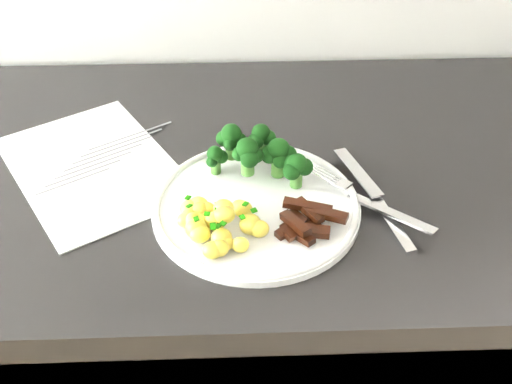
% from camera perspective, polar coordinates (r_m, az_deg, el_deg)
% --- Properties ---
extents(counter, '(2.37, 0.59, 0.89)m').
position_cam_1_polar(counter, '(1.20, -5.60, -14.95)').
color(counter, black).
rests_on(counter, ground).
extents(recipe_paper, '(0.32, 0.34, 0.00)m').
position_cam_1_polar(recipe_paper, '(0.90, -14.64, 2.29)').
color(recipe_paper, white).
rests_on(recipe_paper, counter).
extents(plate, '(0.27, 0.27, 0.02)m').
position_cam_1_polar(plate, '(0.79, 0.00, -1.25)').
color(plate, white).
rests_on(plate, counter).
extents(broccoli, '(0.14, 0.09, 0.06)m').
position_cam_1_polar(broccoli, '(0.82, 0.38, 3.71)').
color(broccoli, '#3C6E28').
rests_on(broccoli, plate).
extents(potatoes, '(0.11, 0.10, 0.04)m').
position_cam_1_polar(potatoes, '(0.75, -3.74, -2.75)').
color(potatoes, '#FFE352').
rests_on(potatoes, plate).
extents(beef_strips, '(0.09, 0.08, 0.02)m').
position_cam_1_polar(beef_strips, '(0.76, 4.55, -2.70)').
color(beef_strips, black).
rests_on(beef_strips, plate).
extents(fork, '(0.14, 0.14, 0.02)m').
position_cam_1_polar(fork, '(0.80, 10.66, -0.96)').
color(fork, silver).
rests_on(fork, plate).
extents(knife, '(0.07, 0.21, 0.02)m').
position_cam_1_polar(knife, '(0.80, 11.40, -1.52)').
color(knife, silver).
rests_on(knife, plate).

